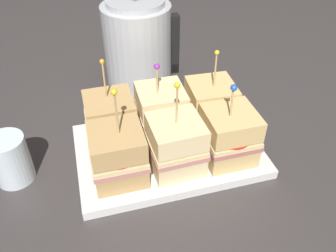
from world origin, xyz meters
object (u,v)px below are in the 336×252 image
at_px(serving_platter, 168,150).
at_px(sandwich_front_left, 118,155).
at_px(sandwich_front_right, 229,136).
at_px(drinking_glass, 10,159).
at_px(kettle_steel, 137,46).
at_px(sandwich_back_left, 111,121).
at_px(sandwich_back_center, 161,112).
at_px(sandwich_back_right, 210,105).
at_px(sandwich_front_center, 177,145).

distance_m(serving_platter, sandwich_front_left, 0.13).
bearing_deg(sandwich_front_right, drinking_glass, 170.00).
bearing_deg(sandwich_front_right, kettle_steel, 107.51).
height_order(sandwich_back_left, sandwich_back_center, sandwich_back_left).
distance_m(sandwich_front_right, sandwich_back_right, 0.10).
bearing_deg(kettle_steel, sandwich_front_left, -107.85).
bearing_deg(sandwich_front_center, sandwich_back_right, 44.75).
bearing_deg(drinking_glass, sandwich_back_left, 10.12).
height_order(sandwich_front_left, sandwich_front_right, sandwich_front_left).
xyz_separation_m(sandwich_front_left, sandwich_back_center, (0.10, 0.10, -0.00)).
distance_m(sandwich_back_left, kettle_steel, 0.24).
xyz_separation_m(sandwich_front_center, drinking_glass, (-0.28, 0.06, -0.02)).
bearing_deg(sandwich_back_center, drinking_glass, -172.86).
bearing_deg(serving_platter, sandwich_back_right, 25.18).
bearing_deg(sandwich_back_right, sandwich_front_right, -91.69).
distance_m(sandwich_back_right, drinking_glass, 0.38).
bearing_deg(sandwich_front_right, serving_platter, 151.98).
bearing_deg(sandwich_front_center, kettle_steel, 90.59).
relative_size(kettle_steel, drinking_glass, 2.58).
distance_m(sandwich_front_left, kettle_steel, 0.33).
distance_m(serving_platter, sandwich_back_left, 0.12).
bearing_deg(sandwich_back_center, sandwich_front_left, -135.54).
height_order(sandwich_back_left, drinking_glass, sandwich_back_left).
xyz_separation_m(serving_platter, kettle_steel, (-0.00, 0.26, 0.10)).
height_order(sandwich_back_center, drinking_glass, sandwich_back_center).
bearing_deg(sandwich_back_right, kettle_steel, 115.48).
bearing_deg(sandwich_back_center, sandwich_front_right, -45.84).
bearing_deg(kettle_steel, sandwich_back_left, -114.46).
height_order(sandwich_front_right, sandwich_back_left, sandwich_back_left).
xyz_separation_m(serving_platter, sandwich_back_center, (-0.00, 0.05, 0.06)).
relative_size(sandwich_front_left, drinking_glass, 2.00).
xyz_separation_m(kettle_steel, drinking_glass, (-0.28, -0.25, -0.06)).
xyz_separation_m(sandwich_back_right, drinking_glass, (-0.38, -0.03, -0.02)).
height_order(serving_platter, drinking_glass, drinking_glass).
height_order(serving_platter, sandwich_front_center, sandwich_front_center).
bearing_deg(sandwich_back_left, sandwich_front_center, -44.07).
xyz_separation_m(sandwich_front_left, sandwich_back_left, (0.00, 0.10, -0.00)).
relative_size(serving_platter, drinking_glass, 3.82).
distance_m(sandwich_back_left, sandwich_back_center, 0.10).
relative_size(serving_platter, sandwich_front_right, 2.16).
height_order(sandwich_back_center, kettle_steel, kettle_steel).
distance_m(sandwich_front_left, sandwich_front_right, 0.20).
bearing_deg(sandwich_back_center, sandwich_back_right, -1.17).
distance_m(sandwich_front_left, drinking_glass, 0.19).
bearing_deg(sandwich_front_center, sandwich_back_left, 135.93).
height_order(serving_platter, sandwich_front_left, sandwich_front_left).
bearing_deg(kettle_steel, sandwich_front_center, -89.41).
bearing_deg(sandwich_front_left, kettle_steel, 72.15).
height_order(sandwich_front_center, sandwich_front_right, sandwich_front_center).
bearing_deg(sandwich_back_left, serving_platter, -25.62).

